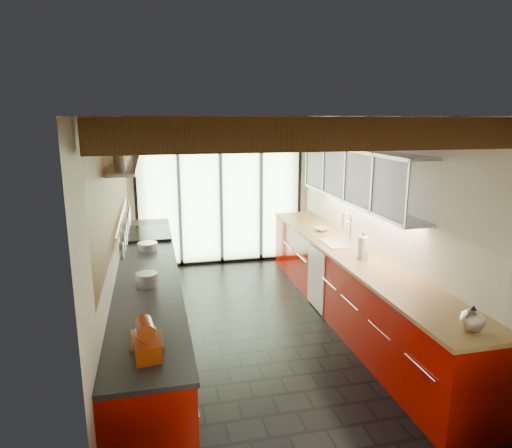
{
  "coord_description": "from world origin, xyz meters",
  "views": [
    {
      "loc": [
        -1.17,
        -5.14,
        2.6
      ],
      "look_at": [
        0.1,
        0.4,
        1.25
      ],
      "focal_mm": 32.0,
      "sensor_mm": 36.0,
      "label": 1
    }
  ],
  "objects_px": {
    "paper_towel": "(363,248)",
    "soap_bottle": "(364,252)",
    "bowl": "(322,229)",
    "kettle": "(472,319)",
    "stand_mixer": "(146,340)"
  },
  "relations": [
    {
      "from": "bowl",
      "to": "paper_towel",
      "type": "bearing_deg",
      "value": -90.0
    },
    {
      "from": "soap_bottle",
      "to": "bowl",
      "type": "height_order",
      "value": "soap_bottle"
    },
    {
      "from": "kettle",
      "to": "soap_bottle",
      "type": "bearing_deg",
      "value": 90.0
    },
    {
      "from": "paper_towel",
      "to": "soap_bottle",
      "type": "height_order",
      "value": "paper_towel"
    },
    {
      "from": "stand_mixer",
      "to": "bowl",
      "type": "xyz_separation_m",
      "value": [
        2.54,
        3.15,
        -0.09
      ]
    },
    {
      "from": "stand_mixer",
      "to": "soap_bottle",
      "type": "relative_size",
      "value": 1.91
    },
    {
      "from": "stand_mixer",
      "to": "kettle",
      "type": "bearing_deg",
      "value": -4.3
    },
    {
      "from": "paper_towel",
      "to": "bowl",
      "type": "height_order",
      "value": "paper_towel"
    },
    {
      "from": "kettle",
      "to": "paper_towel",
      "type": "relative_size",
      "value": 0.81
    },
    {
      "from": "kettle",
      "to": "soap_bottle",
      "type": "xyz_separation_m",
      "value": [
        -0.0,
        1.93,
        -0.01
      ]
    },
    {
      "from": "stand_mixer",
      "to": "paper_towel",
      "type": "relative_size",
      "value": 1.06
    },
    {
      "from": "soap_bottle",
      "to": "bowl",
      "type": "relative_size",
      "value": 0.87
    },
    {
      "from": "kettle",
      "to": "bowl",
      "type": "distance_m",
      "value": 3.34
    },
    {
      "from": "bowl",
      "to": "kettle",
      "type": "bearing_deg",
      "value": -90.0
    },
    {
      "from": "kettle",
      "to": "soap_bottle",
      "type": "distance_m",
      "value": 1.93
    }
  ]
}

